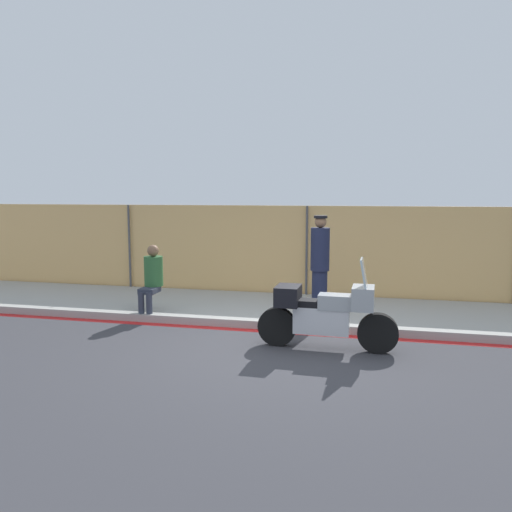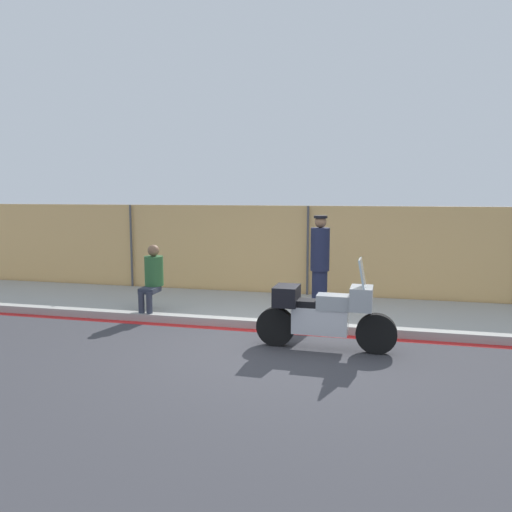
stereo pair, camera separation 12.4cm
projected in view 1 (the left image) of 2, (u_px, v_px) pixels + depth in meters
ground_plane at (276, 350)px, 7.58m from camera, size 120.00×120.00×0.00m
sidewalk at (298, 310)px, 9.80m from camera, size 31.36×2.54×0.14m
curb_paint_stripe at (287, 333)px, 8.49m from camera, size 31.36×0.18×0.01m
storefront_fence at (307, 253)px, 11.00m from camera, size 29.79×0.17×2.09m
motorcycle at (325, 313)px, 7.54m from camera, size 2.13×0.52×1.41m
officer_standing at (320, 263)px, 9.25m from camera, size 0.35×0.35×1.81m
person_seated_on_curb at (152, 274)px, 9.50m from camera, size 0.36×0.64×1.24m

